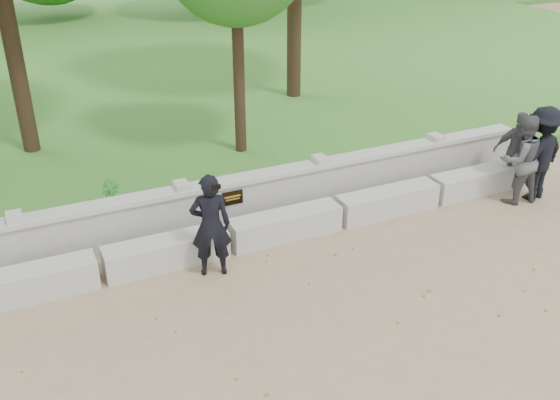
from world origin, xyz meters
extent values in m
plane|color=#967E5C|center=(0.00, 0.00, 0.00)|extent=(80.00, 80.00, 0.00)
cube|color=#2E6925|center=(0.00, 14.00, 0.12)|extent=(40.00, 22.00, 0.25)
cube|color=beige|center=(-3.00, 1.90, 0.23)|extent=(1.90, 0.45, 0.45)
cube|color=beige|center=(-1.00, 1.90, 0.23)|extent=(1.90, 0.45, 0.45)
cube|color=beige|center=(1.00, 1.90, 0.23)|extent=(1.90, 0.45, 0.45)
cube|color=beige|center=(3.00, 1.90, 0.23)|extent=(1.90, 0.45, 0.45)
cube|color=beige|center=(5.00, 1.90, 0.23)|extent=(1.90, 0.45, 0.45)
cube|color=#B2AFA8|center=(0.00, 2.60, 0.41)|extent=(12.50, 0.25, 0.82)
cube|color=beige|center=(0.00, 2.60, 0.86)|extent=(12.50, 0.35, 0.08)
cube|color=black|center=(0.30, 2.46, 0.62)|extent=(0.36, 0.02, 0.24)
imported|color=black|center=(-0.44, 1.40, 0.81)|extent=(0.68, 0.54, 1.62)
cube|color=black|center=(-0.44, 1.08, 1.57)|extent=(0.14, 0.06, 0.07)
imported|color=#45454A|center=(5.39, 1.32, 0.83)|extent=(0.88, 0.73, 1.66)
imported|color=black|center=(5.80, 1.29, 0.88)|extent=(1.25, 0.88, 1.76)
imported|color=#424147|center=(5.80, 1.80, 0.75)|extent=(0.93, 0.81, 1.50)
cylinder|color=#382619|center=(-2.44, 7.04, 2.71)|extent=(0.33, 0.33, 4.93)
cylinder|color=#382619|center=(1.53, 5.17, 1.95)|extent=(0.23, 0.23, 3.40)
imported|color=#2F7B29|center=(-1.52, 3.30, 0.59)|extent=(0.39, 0.44, 0.68)
camera|label=1|loc=(-2.86, -6.17, 5.23)|focal=40.00mm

